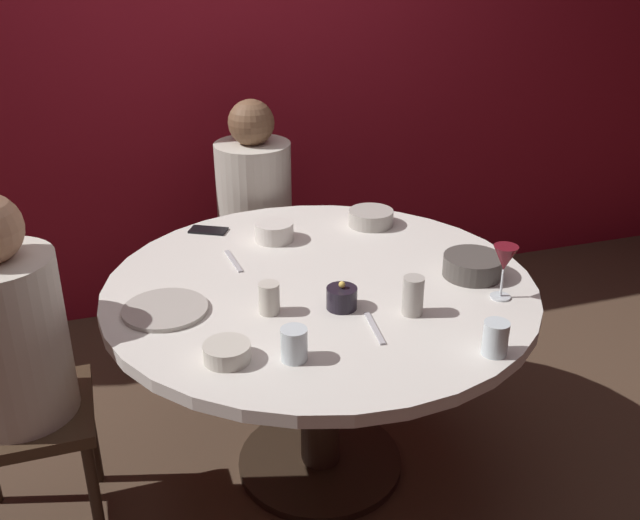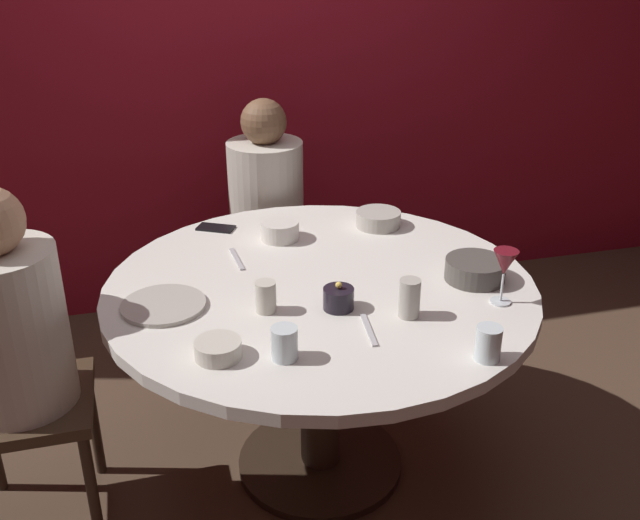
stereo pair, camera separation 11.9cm
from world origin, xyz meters
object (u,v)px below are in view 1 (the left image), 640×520
Objects in this scene: bowl_serving_large at (371,218)px; bowl_sauce_side at (274,231)px; cup_by_right_diner at (269,298)px; seated_diner_left at (9,339)px; wine_glass at (505,260)px; cup_near_candle at (413,296)px; cup_by_left_diner at (495,338)px; dining_table at (320,321)px; candle_holder at (342,298)px; cell_phone at (208,230)px; bowl_salad_center at (227,352)px; dinner_plate at (165,309)px; cup_center_front at (294,344)px; bowl_small_white at (473,266)px; seated_diner_back at (254,199)px.

bowl_serving_large is 0.39m from bowl_sauce_side.
cup_by_right_diner is at bearing -134.88° from bowl_serving_large.
wine_glass is (1.46, -0.28, 0.16)m from seated_diner_left.
cup_near_candle is 0.30m from cup_by_left_diner.
dining_table is 11.71× the size of cup_near_candle.
seated_diner_left is at bearing 169.22° from candle_holder.
cell_phone is (-0.27, 0.54, 0.15)m from dining_table.
cup_by_left_diner is at bearing -15.53° from bowl_salad_center.
seated_diner_left is 0.68m from bowl_salad_center.
cup_by_left_diner reaches higher than cell_phone.
bowl_salad_center is (0.13, -0.32, 0.02)m from dinner_plate.
cup_near_candle is (-0.14, -0.69, 0.03)m from bowl_serving_large.
seated_diner_left reaches higher than bowl_salad_center.
cup_by_right_diner is (-0.55, -0.55, 0.02)m from bowl_serving_large.
bowl_serving_large is 1.77× the size of cup_by_left_diner.
cup_center_front is (-0.00, -0.27, -0.00)m from cup_by_right_diner.
bowl_small_white is 0.48m from cup_by_left_diner.
seated_diner_left is at bearing 180.00° from dining_table.
seated_diner_left is 1.36m from bowl_serving_large.
cup_by_right_diner reaches higher than dining_table.
wine_glass is 1.88× the size of cup_center_front.
bowl_salad_center is (-0.11, -0.90, 0.02)m from cell_phone.
dinner_plate is (-0.50, -0.97, 0.05)m from seated_diner_back.
bowl_sauce_side is 0.71m from cup_near_candle.
seated_diner_left reaches higher than cup_near_candle.
seated_diner_back is 4.47× the size of dinner_plate.
wine_glass reaches higher than bowl_salad_center.
bowl_salad_center is 0.91m from bowl_small_white.
dining_table is 0.50m from cup_center_front.
dining_table is 14.48× the size of cup_by_right_diner.
wine_glass is 1.82× the size of cup_by_left_diner.
bowl_serving_large is 0.70m from cup_near_candle.
wine_glass is 0.89× the size of bowl_small_white.
seated_diner_left is at bearing -157.16° from bowl_sauce_side.
cup_by_right_diner is (0.30, -0.10, 0.04)m from dinner_plate.
cup_center_front reaches higher than bowl_salad_center.
bowl_serving_large is at bearing 45.12° from cup_by_right_diner.
candle_holder is at bearing 46.52° from cup_center_front.
wine_glass is at bearing -13.15° from dinner_plate.
cup_by_left_diner is (0.82, -0.51, 0.04)m from dinner_plate.
cup_center_front is (-0.21, -0.41, 0.19)m from dining_table.
seated_diner_back is at bearing 122.70° from bowl_serving_large.
cell_phone is 0.94m from cup_near_candle.
cell_phone is at bearing 116.85° from dining_table.
candle_holder is 0.53m from dinner_plate.
cup_by_right_diner is (-0.22, 0.04, 0.01)m from candle_holder.
candle_holder is 0.48m from cup_by_left_diner.
candle_holder is 0.51m from wine_glass.
dinner_plate is at bearing 166.85° from wine_glass.
cup_by_left_diner is (0.32, -1.49, 0.09)m from seated_diner_back.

